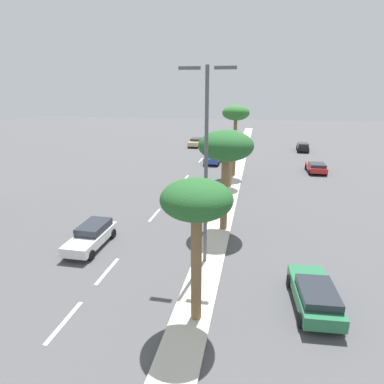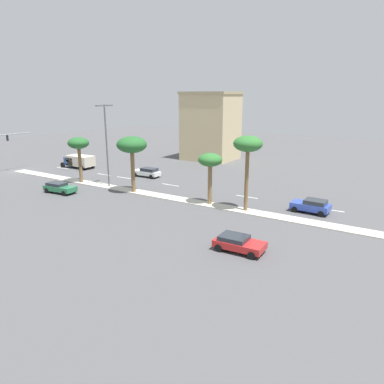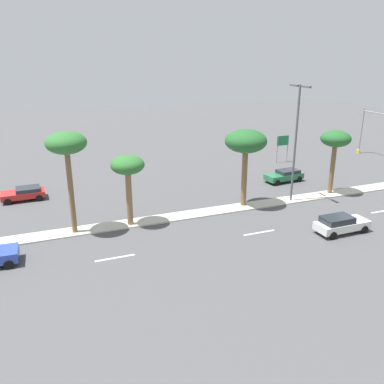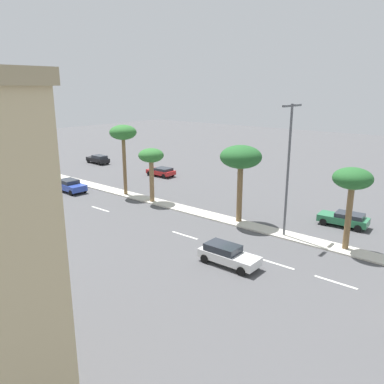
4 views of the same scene
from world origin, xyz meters
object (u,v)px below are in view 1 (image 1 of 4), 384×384
(palm_tree_center, at_px, (226,148))
(sedan_green_leading, at_px, (315,294))
(sedan_white_far, at_px, (92,235))
(sedan_blue_left, at_px, (213,158))
(sedan_tan_right, at_px, (195,142))
(palm_tree_trailing, at_px, (197,205))
(sedan_black_near, at_px, (303,147))
(palm_tree_mid, at_px, (236,115))
(sedan_red_trailing, at_px, (316,167))
(street_lamp_inboard, at_px, (206,156))
(palm_tree_far, at_px, (231,140))

(palm_tree_center, height_order, sedan_green_leading, palm_tree_center)
(palm_tree_center, height_order, sedan_white_far, palm_tree_center)
(sedan_blue_left, bearing_deg, sedan_tan_right, 111.07)
(palm_tree_trailing, distance_m, sedan_black_near, 44.81)
(palm_tree_mid, bearing_deg, palm_tree_center, -88.15)
(sedan_white_far, distance_m, sedan_tan_right, 39.01)
(palm_tree_center, distance_m, sedan_blue_left, 22.49)
(sedan_red_trailing, bearing_deg, sedan_green_leading, -98.80)
(sedan_blue_left, bearing_deg, street_lamp_inboard, -83.05)
(sedan_blue_left, relative_size, sedan_tan_right, 0.88)
(palm_tree_mid, height_order, sedan_red_trailing, palm_tree_mid)
(palm_tree_trailing, distance_m, sedan_white_far, 10.84)
(street_lamp_inboard, bearing_deg, palm_tree_center, 83.47)
(street_lamp_inboard, distance_m, sedan_black_near, 40.20)
(palm_tree_trailing, distance_m, sedan_tan_right, 45.66)
(palm_tree_trailing, xyz_separation_m, sedan_tan_right, (-8.72, 44.57, -4.72))
(sedan_blue_left, height_order, sedan_green_leading, sedan_blue_left)
(sedan_black_near, relative_size, sedan_tan_right, 0.99)
(sedan_blue_left, bearing_deg, sedan_red_trailing, -10.59)
(street_lamp_inboard, xyz_separation_m, sedan_white_far, (-7.58, 0.57, -5.66))
(sedan_red_trailing, distance_m, sedan_black_near, 14.53)
(street_lamp_inboard, bearing_deg, palm_tree_trailing, -85.03)
(palm_tree_center, relative_size, sedan_red_trailing, 1.75)
(palm_tree_trailing, xyz_separation_m, street_lamp_inboard, (-0.43, 5.00, 0.93))
(palm_tree_far, distance_m, sedan_blue_left, 11.87)
(palm_tree_mid, height_order, sedan_black_near, palm_tree_mid)
(sedan_green_leading, bearing_deg, sedan_blue_left, 106.82)
(sedan_tan_right, bearing_deg, sedan_red_trailing, -40.61)
(palm_tree_trailing, xyz_separation_m, sedan_green_leading, (5.27, 1.91, -4.77))
(palm_tree_trailing, xyz_separation_m, sedan_white_far, (-8.02, 5.56, -4.73))
(sedan_white_far, bearing_deg, street_lamp_inboard, -4.27)
(sedan_blue_left, height_order, sedan_black_near, sedan_blue_left)
(sedan_tan_right, bearing_deg, street_lamp_inboard, -78.18)
(palm_tree_mid, distance_m, sedan_white_far, 22.06)
(sedan_tan_right, bearing_deg, palm_tree_trailing, -78.93)
(street_lamp_inboard, bearing_deg, sedan_black_near, 75.44)
(sedan_red_trailing, relative_size, sedan_tan_right, 0.89)
(palm_tree_center, distance_m, street_lamp_inboard, 4.95)
(sedan_red_trailing, height_order, sedan_white_far, sedan_white_far)
(street_lamp_inboard, relative_size, sedan_red_trailing, 2.68)
(palm_tree_trailing, relative_size, sedan_blue_left, 1.59)
(sedan_black_near, xyz_separation_m, sedan_white_far, (-17.58, -37.95, 0.01))
(palm_tree_far, relative_size, sedan_black_near, 1.29)
(sedan_red_trailing, bearing_deg, sedan_tan_right, 139.39)
(sedan_blue_left, bearing_deg, sedan_green_leading, -73.18)
(palm_tree_center, bearing_deg, sedan_green_leading, -57.22)
(palm_tree_far, height_order, sedan_blue_left, palm_tree_far)
(palm_tree_mid, bearing_deg, sedan_tan_right, 113.39)
(street_lamp_inboard, height_order, sedan_black_near, street_lamp_inboard)
(sedan_green_leading, xyz_separation_m, sedan_tan_right, (-13.99, 42.66, 0.04))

